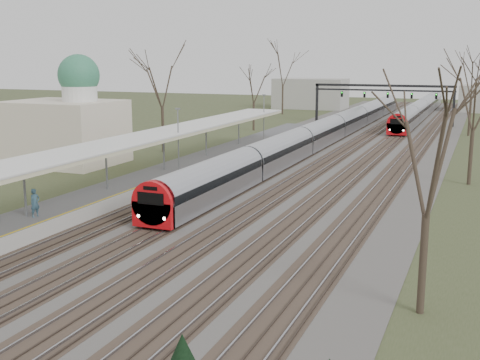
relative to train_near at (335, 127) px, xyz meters
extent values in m
cube|color=#474442|center=(2.50, -10.68, -1.43)|extent=(24.00, 160.00, 0.10)
cube|color=#4C3828|center=(-3.50, -10.68, -1.39)|extent=(2.60, 160.00, 0.06)
cube|color=gray|center=(-4.22, -10.68, -1.32)|extent=(0.07, 160.00, 0.12)
cube|color=gray|center=(-2.78, -10.68, -1.32)|extent=(0.07, 160.00, 0.12)
cube|color=#4C3828|center=(0.00, -10.68, -1.39)|extent=(2.60, 160.00, 0.06)
cube|color=gray|center=(-0.72, -10.68, -1.32)|extent=(0.07, 160.00, 0.12)
cube|color=gray|center=(0.72, -10.68, -1.32)|extent=(0.07, 160.00, 0.12)
cube|color=#4C3828|center=(3.50, -10.68, -1.39)|extent=(2.60, 160.00, 0.06)
cube|color=gray|center=(2.78, -10.68, -1.32)|extent=(0.07, 160.00, 0.12)
cube|color=gray|center=(4.22, -10.68, -1.32)|extent=(0.07, 160.00, 0.12)
cube|color=#4C3828|center=(7.00, -10.68, -1.39)|extent=(2.60, 160.00, 0.06)
cube|color=gray|center=(6.28, -10.68, -1.32)|extent=(0.07, 160.00, 0.12)
cube|color=gray|center=(7.72, -10.68, -1.32)|extent=(0.07, 160.00, 0.12)
cube|color=#4C3828|center=(10.50, -10.68, -1.39)|extent=(2.60, 160.00, 0.06)
cube|color=gray|center=(9.78, -10.68, -1.32)|extent=(0.07, 160.00, 0.12)
cube|color=gray|center=(11.22, -10.68, -1.32)|extent=(0.07, 160.00, 0.12)
cube|color=#9E9B93|center=(-6.55, -28.18, -0.98)|extent=(3.50, 69.00, 1.00)
cylinder|color=slate|center=(-6.55, -47.68, 1.02)|extent=(0.14, 0.14, 3.00)
cylinder|color=slate|center=(-6.55, -39.68, 1.02)|extent=(0.14, 0.14, 3.00)
cylinder|color=slate|center=(-6.55, -31.68, 1.02)|extent=(0.14, 0.14, 3.00)
cylinder|color=slate|center=(-6.55, -23.68, 1.02)|extent=(0.14, 0.14, 3.00)
cylinder|color=slate|center=(-6.55, -15.68, 1.02)|extent=(0.14, 0.14, 3.00)
cube|color=silver|center=(-6.55, -32.68, 2.57)|extent=(4.10, 50.00, 0.12)
cube|color=beige|center=(-6.55, -32.68, 2.40)|extent=(4.10, 50.00, 0.25)
cube|color=beige|center=(-19.50, -27.68, 1.52)|extent=(10.00, 8.00, 6.00)
cylinder|color=silver|center=(-17.50, -27.68, 5.72)|extent=(3.20, 3.20, 2.50)
sphere|color=#296746|center=(-17.50, -27.68, 6.92)|extent=(3.80, 3.80, 3.80)
cube|color=black|center=(-7.50, 19.32, 1.52)|extent=(0.35, 0.35, 6.00)
cube|color=black|center=(13.00, 19.32, 1.52)|extent=(0.35, 0.35, 6.00)
cube|color=black|center=(2.75, 19.32, 4.42)|extent=(21.00, 0.35, 0.35)
cube|color=black|center=(2.75, 19.32, 3.72)|extent=(21.00, 0.25, 0.25)
cube|color=black|center=(-3.50, 19.12, 3.02)|extent=(0.32, 0.22, 0.85)
sphere|color=#0CFF19|center=(-3.50, 18.98, 3.27)|extent=(0.16, 0.16, 0.16)
cube|color=black|center=(0.00, 19.12, 3.02)|extent=(0.32, 0.22, 0.85)
sphere|color=#0CFF19|center=(0.00, 18.98, 3.27)|extent=(0.16, 0.16, 0.16)
cube|color=black|center=(3.50, 19.12, 3.02)|extent=(0.32, 0.22, 0.85)
sphere|color=#0CFF19|center=(3.50, 18.98, 3.27)|extent=(0.16, 0.16, 0.16)
cube|color=black|center=(7.00, 19.12, 3.02)|extent=(0.32, 0.22, 0.85)
sphere|color=#0CFF19|center=(7.00, 18.98, 3.27)|extent=(0.16, 0.16, 0.16)
cube|color=black|center=(10.50, 19.12, 3.02)|extent=(0.32, 0.22, 0.85)
sphere|color=#0CFF19|center=(10.50, 18.98, 3.27)|extent=(0.16, 0.16, 0.16)
cylinder|color=#2D231C|center=(-14.50, -17.68, 1.00)|extent=(0.30, 0.30, 4.95)
cylinder|color=#2D231C|center=(15.50, -50.68, 0.55)|extent=(0.30, 0.30, 4.05)
cylinder|color=#2D231C|center=(16.50, -23.68, 0.77)|extent=(0.30, 0.30, 4.50)
cube|color=#B1B4BC|center=(0.00, 0.24, -0.38)|extent=(2.55, 90.00, 1.60)
cylinder|color=#B1B4BC|center=(0.00, 0.24, 0.27)|extent=(2.60, 89.70, 2.60)
cube|color=black|center=(0.00, 0.24, 0.37)|extent=(2.62, 89.40, 0.55)
cube|color=red|center=(0.00, -44.66, -0.43)|extent=(2.55, 0.50, 1.50)
cylinder|color=red|center=(0.00, -44.61, 0.27)|extent=(2.60, 0.60, 2.60)
cube|color=black|center=(0.00, -44.88, 0.57)|extent=(1.70, 0.12, 0.70)
sphere|color=white|center=(-0.85, -44.86, -0.53)|extent=(0.22, 0.22, 0.22)
sphere|color=white|center=(0.85, -44.86, -0.53)|extent=(0.22, 0.22, 0.22)
cube|color=black|center=(0.00, 0.24, -1.30)|extent=(1.80, 89.00, 0.35)
cube|color=#B1B4BC|center=(7.00, 34.49, -0.38)|extent=(2.55, 60.00, 1.60)
cylinder|color=#B1B4BC|center=(7.00, 34.49, 0.27)|extent=(2.60, 59.70, 2.60)
cube|color=black|center=(7.00, 34.49, 0.37)|extent=(2.62, 59.40, 0.55)
cube|color=red|center=(7.00, 4.59, -0.43)|extent=(2.55, 0.50, 1.50)
cylinder|color=red|center=(7.00, 4.64, 0.27)|extent=(2.60, 0.60, 2.60)
cube|color=black|center=(7.00, 4.37, 0.57)|extent=(1.70, 0.12, 0.70)
sphere|color=white|center=(6.15, 4.39, -0.53)|extent=(0.22, 0.22, 0.22)
sphere|color=white|center=(7.85, 4.39, -0.53)|extent=(0.22, 0.22, 0.22)
cube|color=black|center=(7.00, 34.49, -1.30)|extent=(1.80, 59.00, 0.35)
imported|color=#345366|center=(-6.00, -47.53, 0.35)|extent=(0.51, 0.67, 1.66)
camera|label=1|loc=(17.29, -73.84, 8.38)|focal=45.00mm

